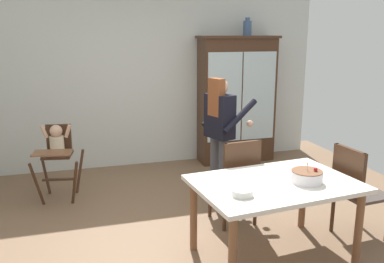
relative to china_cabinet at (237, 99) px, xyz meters
name	(u,v)px	position (x,y,z in m)	size (l,w,h in m)	color
ground_plane	(204,238)	(-1.31, -2.37, -1.00)	(6.24, 6.24, 0.00)	brown
wall_back	(152,78)	(-1.31, 0.26, 0.35)	(5.32, 0.06, 2.70)	silver
china_cabinet	(237,99)	(0.00, 0.00, 0.00)	(1.25, 0.48, 1.99)	#422819
ceramic_vase	(247,28)	(0.15, 0.00, 1.11)	(0.13, 0.13, 0.27)	#3D567F
high_chair_with_toddler	(57,148)	(-2.73, -0.87, -0.35)	(0.66, 0.75, 0.95)	#422819
adult_person	(220,125)	(-0.84, -1.53, -0.03)	(0.62, 0.61, 1.53)	#47474C
dining_table	(275,191)	(-0.81, -2.88, -0.36)	(1.53, 1.11, 0.74)	silver
birthday_cake	(307,176)	(-0.55, -2.97, -0.21)	(0.28, 0.28, 0.19)	white
serving_bowl	(242,192)	(-1.22, -3.09, -0.24)	(0.18, 0.18, 0.06)	silver
dining_chair_far_side	(237,176)	(-0.88, -2.18, -0.45)	(0.48, 0.48, 0.96)	#422819
dining_chair_right_end	(355,187)	(0.12, -2.79, -0.45)	(0.47, 0.47, 0.96)	#422819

